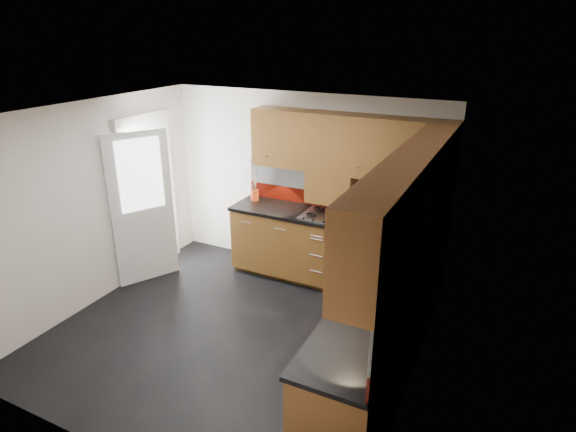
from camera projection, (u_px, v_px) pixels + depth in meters
The scene contains 14 objects.
room at pixel (229, 205), 4.76m from camera, with size 4.00×3.80×2.64m.
base_cabinets at pixel (350, 290), 5.31m from camera, with size 2.70×3.20×0.95m.
countertop at pixel (351, 251), 5.13m from camera, with size 2.72×3.22×0.04m.
backsplash at pixel (379, 222), 5.11m from camera, with size 2.70×3.20×0.54m.
upper_cabinets at pixel (375, 168), 4.78m from camera, with size 2.50×3.20×0.72m.
extractor_hood at pixel (331, 187), 6.02m from camera, with size 0.60×0.33×0.40m, color #5B3114.
glass_cabinet at pixel (430, 164), 4.81m from camera, with size 0.32×0.80×0.66m.
back_door at pixel (147, 200), 6.29m from camera, with size 0.42×1.19×2.04m.
gas_hob at pixel (326, 215), 6.00m from camera, with size 0.58×0.51×0.04m.
utensil_pot at pixel (255, 194), 6.54m from camera, with size 0.11×0.11×0.40m.
toaster at pixel (421, 222), 5.61m from camera, with size 0.28×0.23×0.18m.
food_processor at pixel (411, 233), 5.16m from camera, with size 0.19×0.19×0.32m.
paper_towel at pixel (390, 284), 4.18m from camera, with size 0.12×0.12×0.25m, color white.
orange_cloth at pixel (401, 267), 4.73m from camera, with size 0.14×0.12×0.02m, color orange.
Camera 1 is at (2.49, -3.75, 3.15)m, focal length 30.00 mm.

